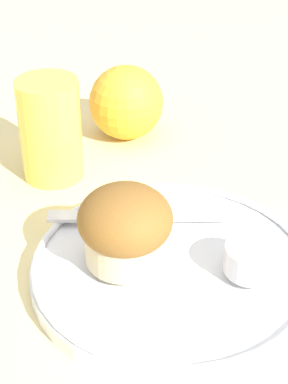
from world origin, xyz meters
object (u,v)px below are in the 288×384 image
object	(u,v)px
orange_fruit	(126,102)
juice_glass	(50,130)
butter_knife	(139,216)
muffin	(125,227)

from	to	relation	value
orange_fruit	juice_glass	world-z (taller)	juice_glass
juice_glass	butter_knife	bearing A→B (deg)	-66.89
muffin	orange_fruit	size ratio (longest dim) A/B	0.91
muffin	juice_glass	xyz separation A→B (m)	(-0.03, 0.18, 0.00)
butter_knife	juice_glass	bearing A→B (deg)	129.98
juice_glass	muffin	bearing A→B (deg)	-81.38
muffin	butter_knife	size ratio (longest dim) A/B	0.48
orange_fruit	muffin	bearing A→B (deg)	-106.34
muffin	butter_knife	world-z (taller)	muffin
butter_knife	orange_fruit	bearing A→B (deg)	93.97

